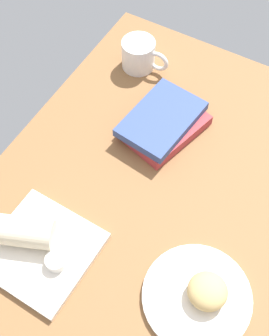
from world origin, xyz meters
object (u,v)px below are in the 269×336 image
round_plate (197,297)px  sauce_cup (56,261)px  scone_pastry (208,291)px  square_plate (41,251)px  book_stack (163,123)px  coffee_mug (139,54)px  breakfast_wrap (26,232)px

round_plate → sauce_cup: bearing=-73.5°
scone_pastry → sauce_cup: 32.66cm
square_plate → book_stack: bearing=170.3°
sauce_cup → round_plate: bearing=106.5°
coffee_mug → square_plate: bearing=8.7°
breakfast_wrap → coffee_mug: 60.48cm
round_plate → scone_pastry: scone_pastry is taller
square_plate → coffee_mug: size_ratio=1.58×
round_plate → breakfast_wrap: breakfast_wrap is taller
round_plate → scone_pastry: (-1.11, 1.51, 3.25)cm
round_plate → square_plate: size_ratio=1.04×
sauce_cup → coffee_mug: 63.60cm
round_plate → book_stack: size_ratio=0.95×
sauce_cup → coffee_mug: (-61.97, -14.25, 1.52)cm
sauce_cup → book_stack: size_ratio=0.19×
breakfast_wrap → square_plate: bearing=56.8°
round_plate → sauce_cup: (8.77, -29.60, 2.22)cm
breakfast_wrap → book_stack: breakfast_wrap is taller
round_plate → book_stack: 45.04cm
scone_pastry → coffee_mug: bearing=-138.9°
scone_pastry → square_plate: bearing=-76.1°
sauce_cup → breakfast_wrap: bearing=-101.0°
square_plate → breakfast_wrap: 5.79cm
book_stack → coffee_mug: 24.13cm
scone_pastry → square_plate: 37.26cm
coffee_mug → scone_pastry: bearing=41.1°
square_plate → book_stack: book_stack is taller
round_plate → breakfast_wrap: 39.35cm
round_plate → book_stack: bearing=-143.0°
breakfast_wrap → round_plate: bearing=78.2°
breakfast_wrap → coffee_mug: (-60.23, -5.38, -0.52)cm
breakfast_wrap → coffee_mug: coffee_mug is taller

